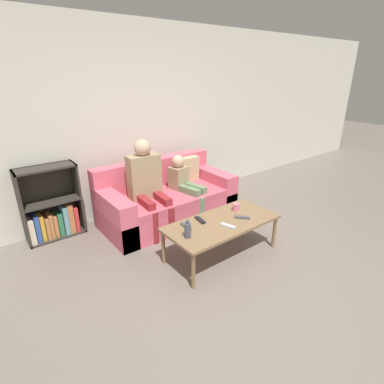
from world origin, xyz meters
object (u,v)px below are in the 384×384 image
(tv_remote_0, at_px, (228,226))
(tv_remote_1, at_px, (200,220))
(bookshelf, at_px, (52,211))
(coffee_table, at_px, (222,224))
(bottle, at_px, (188,230))
(cup_near, at_px, (236,207))
(tv_remote_2, at_px, (242,217))
(tv_remote_3, at_px, (186,226))
(person_adult, at_px, (147,180))
(person_child, at_px, (186,184))
(couch, at_px, (167,200))

(tv_remote_0, bearing_deg, tv_remote_1, 99.89)
(bookshelf, relative_size, coffee_table, 0.72)
(tv_remote_1, distance_m, bottle, 0.38)
(bookshelf, bearing_deg, cup_near, -41.46)
(cup_near, relative_size, tv_remote_2, 0.55)
(cup_near, height_order, tv_remote_3, cup_near)
(tv_remote_0, height_order, tv_remote_2, same)
(person_adult, relative_size, tv_remote_3, 6.75)
(person_child, bearing_deg, person_adult, 162.04)
(coffee_table, distance_m, person_child, 1.04)
(bottle, bearing_deg, bookshelf, 118.10)
(tv_remote_3, bearing_deg, coffee_table, -10.21)
(tv_remote_1, relative_size, bottle, 0.91)
(bookshelf, bearing_deg, person_child, -20.20)
(person_child, bearing_deg, tv_remote_1, -128.73)
(coffee_table, relative_size, tv_remote_2, 8.06)
(tv_remote_2, bearing_deg, person_adult, 74.81)
(person_child, distance_m, tv_remote_2, 1.09)
(bookshelf, bearing_deg, coffee_table, -49.33)
(person_child, height_order, tv_remote_1, person_child)
(bookshelf, distance_m, person_child, 1.75)
(tv_remote_1, bearing_deg, couch, 87.67)
(couch, bearing_deg, person_adult, -168.38)
(couch, relative_size, cup_near, 20.77)
(tv_remote_1, bearing_deg, tv_remote_0, -53.68)
(coffee_table, bearing_deg, person_child, 75.79)
(coffee_table, height_order, tv_remote_0, tv_remote_0)
(tv_remote_0, relative_size, tv_remote_2, 1.10)
(couch, distance_m, tv_remote_3, 1.09)
(couch, height_order, coffee_table, couch)
(couch, distance_m, bookshelf, 1.48)
(tv_remote_3, xyz_separation_m, bottle, (-0.11, -0.18, 0.07))
(tv_remote_0, bearing_deg, cup_near, 16.55)
(bookshelf, relative_size, cup_near, 10.50)
(coffee_table, height_order, tv_remote_1, tv_remote_1)
(tv_remote_3, bearing_deg, tv_remote_1, 15.01)
(bookshelf, xyz_separation_m, person_child, (1.63, -0.60, 0.17))
(tv_remote_2, distance_m, bottle, 0.74)
(bottle, bearing_deg, person_child, 54.05)
(person_adult, height_order, tv_remote_1, person_adult)
(couch, xyz_separation_m, tv_remote_3, (-0.41, -1.00, 0.16))
(tv_remote_1, bearing_deg, cup_near, 3.11)
(tv_remote_2, bearing_deg, tv_remote_0, 149.22)
(person_child, bearing_deg, coffee_table, -115.64)
(person_adult, height_order, person_child, person_adult)
(tv_remote_0, relative_size, tv_remote_3, 1.01)
(person_adult, bearing_deg, bottle, -95.40)
(couch, bearing_deg, person_child, -30.30)
(person_child, xyz_separation_m, bottle, (-0.76, -1.04, -0.00))
(bookshelf, xyz_separation_m, tv_remote_0, (1.34, -1.73, 0.10))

